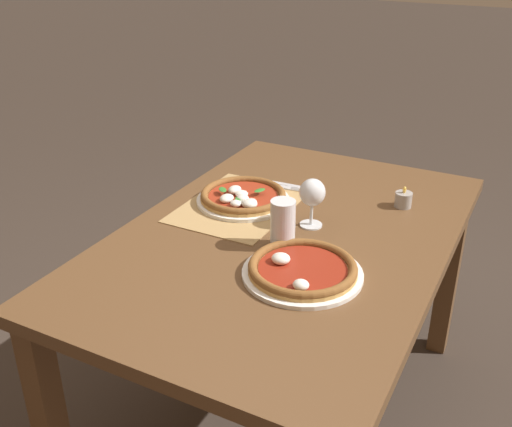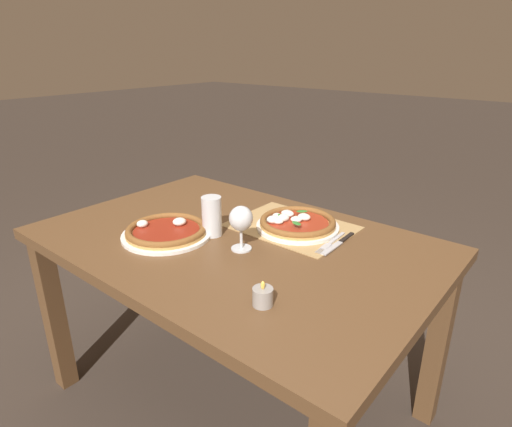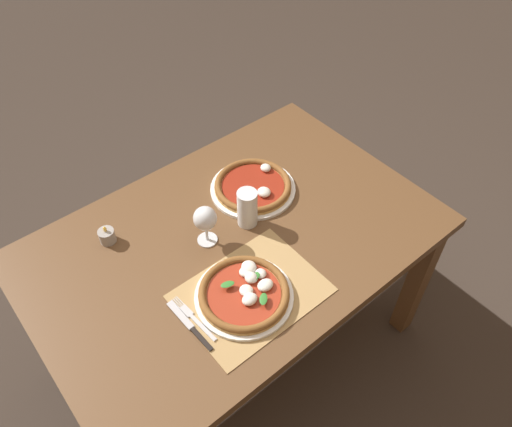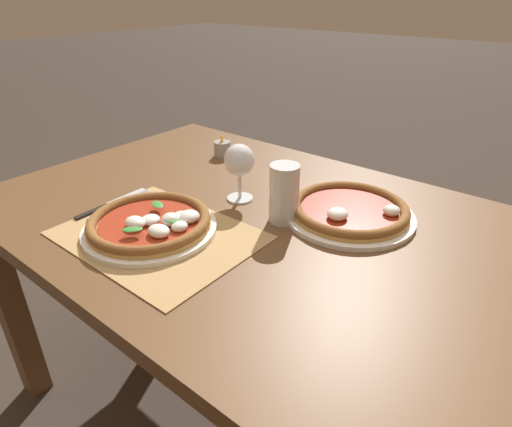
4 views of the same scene
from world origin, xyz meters
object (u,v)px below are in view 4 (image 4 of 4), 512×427
object	(u,v)px
pizza_near	(151,224)
wine_glass	(239,163)
fork	(121,204)
pizza_far	(349,211)
votive_candle	(222,149)
pint_glass	(284,195)
knife	(112,203)

from	to	relation	value
pizza_near	wine_glass	size ratio (longest dim) A/B	2.01
fork	wine_glass	bearing A→B (deg)	46.66
wine_glass	fork	distance (m)	0.33
pizza_near	pizza_far	xyz separation A→B (m)	(0.33, 0.35, -0.00)
wine_glass	votive_candle	xyz separation A→B (m)	(-0.26, 0.22, -0.08)
pizza_far	fork	bearing A→B (deg)	-147.18
pint_glass	votive_candle	world-z (taller)	pint_glass
fork	knife	bearing A→B (deg)	-154.65
knife	votive_candle	size ratio (longest dim) A/B	2.99
pizza_far	votive_candle	size ratio (longest dim) A/B	4.48
knife	votive_candle	bearing A→B (deg)	93.34
wine_glass	fork	size ratio (longest dim) A/B	0.77
pizza_near	wine_glass	world-z (taller)	wine_glass
pizza_far	knife	size ratio (longest dim) A/B	1.50
pizza_near	wine_glass	distance (m)	0.28
pizza_far	votive_candle	distance (m)	0.56
pint_glass	votive_candle	size ratio (longest dim) A/B	2.01
wine_glass	votive_candle	distance (m)	0.35
votive_candle	fork	bearing A→B (deg)	-83.56
pizza_far	pint_glass	size ratio (longest dim) A/B	2.23
fork	knife	xyz separation A→B (m)	(-0.02, -0.01, 0.00)
pint_glass	fork	xyz separation A→B (m)	(-0.37, -0.20, -0.06)
knife	votive_candle	xyz separation A→B (m)	(-0.03, 0.45, 0.02)
pizza_far	fork	size ratio (longest dim) A/B	1.61
fork	votive_candle	bearing A→B (deg)	96.44
votive_candle	knife	bearing A→B (deg)	-86.66
wine_glass	votive_candle	bearing A→B (deg)	140.78
pizza_far	pint_glass	bearing A→B (deg)	-136.39
wine_glass	fork	bearing A→B (deg)	-133.34
pizza_far	pizza_near	bearing A→B (deg)	-132.53
pizza_far	knife	xyz separation A→B (m)	(-0.52, -0.33, -0.01)
wine_glass	votive_candle	world-z (taller)	wine_glass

